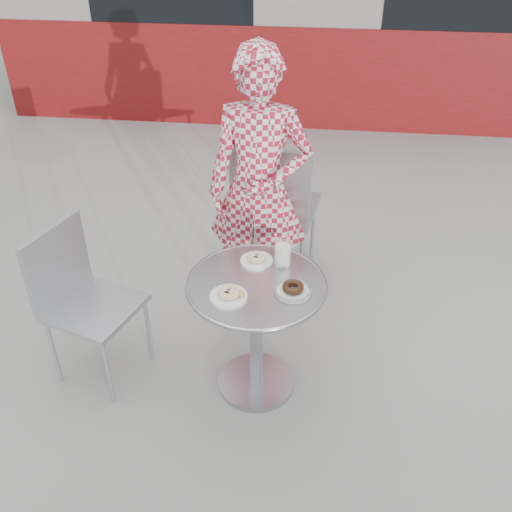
# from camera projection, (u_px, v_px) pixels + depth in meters

# --- Properties ---
(ground) EXTENTS (60.00, 60.00, 0.00)m
(ground) POSITION_uv_depth(u_px,v_px,m) (247.00, 384.00, 3.02)
(ground) COLOR #A4A29C
(ground) RESTS_ON ground
(bistro_table) EXTENTS (0.67, 0.67, 0.67)m
(bistro_table) POSITION_uv_depth(u_px,v_px,m) (256.00, 310.00, 2.74)
(bistro_table) COLOR #B4B3B8
(bistro_table) RESTS_ON ground
(chair_far) EXTENTS (0.53, 0.54, 0.99)m
(chair_far) POSITION_uv_depth(u_px,v_px,m) (276.00, 236.00, 3.66)
(chair_far) COLOR #A8AAB0
(chair_far) RESTS_ON ground
(chair_left) EXTENTS (0.52, 0.51, 0.85)m
(chair_left) POSITION_uv_depth(u_px,v_px,m) (98.00, 332.00, 2.97)
(chair_left) COLOR #A8AAB0
(chair_left) RESTS_ON ground
(seated_person) EXTENTS (0.61, 0.43, 1.58)m
(seated_person) POSITION_uv_depth(u_px,v_px,m) (259.00, 191.00, 3.14)
(seated_person) COLOR #A6192F
(seated_person) RESTS_ON ground
(plate_far) EXTENTS (0.16, 0.16, 0.04)m
(plate_far) POSITION_uv_depth(u_px,v_px,m) (257.00, 259.00, 2.78)
(plate_far) COLOR white
(plate_far) RESTS_ON bistro_table
(plate_near) EXTENTS (0.17, 0.17, 0.05)m
(plate_near) POSITION_uv_depth(u_px,v_px,m) (229.00, 294.00, 2.54)
(plate_near) COLOR white
(plate_near) RESTS_ON bistro_table
(plate_checker) EXTENTS (0.17, 0.17, 0.04)m
(plate_checker) POSITION_uv_depth(u_px,v_px,m) (293.00, 289.00, 2.58)
(plate_checker) COLOR white
(plate_checker) RESTS_ON bistro_table
(milk_cup) EXTENTS (0.08, 0.08, 0.13)m
(milk_cup) POSITION_uv_depth(u_px,v_px,m) (283.00, 254.00, 2.73)
(milk_cup) COLOR white
(milk_cup) RESTS_ON bistro_table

